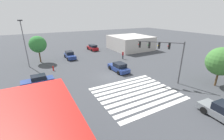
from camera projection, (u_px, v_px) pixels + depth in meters
name	position (u px, v px, depth m)	size (l,w,h in m)	color
ground_plane	(112.00, 76.00, 24.25)	(136.66, 136.66, 0.00)	#3D3F44
crosswalk_markings	(136.00, 93.00, 18.96)	(9.89, 8.20, 0.01)	silver
traffic_signal_mast	(164.00, 51.00, 20.66)	(4.44, 4.44, 6.05)	#47474C
car_1	(38.00, 81.00, 21.02)	(4.29, 2.00, 1.39)	navy
car_2	(70.00, 55.00, 33.61)	(1.97, 4.48, 1.57)	navy
car_4	(93.00, 48.00, 41.34)	(2.14, 4.39, 1.55)	maroon
car_5	(119.00, 67.00, 26.03)	(2.19, 4.68, 1.58)	navy
corner_building	(130.00, 43.00, 42.26)	(10.11, 10.11, 3.67)	#BCB7B2
pedestrian	(123.00, 55.00, 33.10)	(0.41, 0.41, 1.76)	#38383D
street_light_pole_a	(24.00, 40.00, 26.68)	(0.80, 0.36, 8.50)	slate
tree_corner_a	(38.00, 44.00, 29.89)	(3.32, 3.32, 5.40)	brown
tree_corner_c	(221.00, 61.00, 19.78)	(3.76, 3.76, 5.41)	brown
fire_hydrant	(53.00, 68.00, 26.38)	(0.22, 0.22, 0.86)	red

